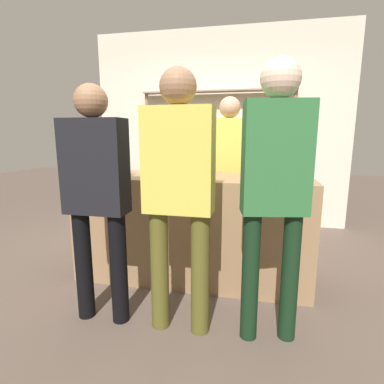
% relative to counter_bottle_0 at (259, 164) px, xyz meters
% --- Properties ---
extents(ground_plane, '(16.00, 16.00, 0.00)m').
position_rel_counter_bottle_0_xyz_m(ground_plane, '(-0.58, 0.04, -1.09)').
color(ground_plane, brown).
extents(bar_counter, '(2.09, 0.64, 0.96)m').
position_rel_counter_bottle_0_xyz_m(bar_counter, '(-0.58, 0.04, -0.61)').
color(bar_counter, '#997551').
rests_on(bar_counter, ground_plane).
extents(back_wall, '(3.69, 0.12, 2.80)m').
position_rel_counter_bottle_0_xyz_m(back_wall, '(-0.58, 1.96, 0.31)').
color(back_wall, beige).
rests_on(back_wall, ground_plane).
extents(back_shelf, '(2.15, 0.18, 1.93)m').
position_rel_counter_bottle_0_xyz_m(back_shelf, '(-0.57, 1.78, 0.17)').
color(back_shelf, '#897056').
rests_on(back_shelf, ground_plane).
extents(counter_bottle_0, '(0.07, 0.07, 0.33)m').
position_rel_counter_bottle_0_xyz_m(counter_bottle_0, '(0.00, 0.00, 0.00)').
color(counter_bottle_0, black).
rests_on(counter_bottle_0, bar_counter).
extents(counter_bottle_1, '(0.07, 0.07, 0.30)m').
position_rel_counter_bottle_0_xyz_m(counter_bottle_1, '(-0.52, -0.19, -0.01)').
color(counter_bottle_1, '#0F1956').
rests_on(counter_bottle_1, bar_counter).
extents(counter_bottle_2, '(0.08, 0.08, 0.33)m').
position_rel_counter_bottle_0_xyz_m(counter_bottle_2, '(-1.17, -0.17, -0.00)').
color(counter_bottle_2, '#0F1956').
rests_on(counter_bottle_2, bar_counter).
extents(counter_bottle_3, '(0.08, 0.08, 0.33)m').
position_rel_counter_bottle_0_xyz_m(counter_bottle_3, '(-0.48, 0.24, -0.01)').
color(counter_bottle_3, black).
rests_on(counter_bottle_3, bar_counter).
extents(counter_bottle_4, '(0.07, 0.07, 0.31)m').
position_rel_counter_bottle_0_xyz_m(counter_bottle_4, '(-0.86, -0.18, -0.01)').
color(counter_bottle_4, silver).
rests_on(counter_bottle_4, bar_counter).
extents(counter_bottle_5, '(0.09, 0.09, 0.33)m').
position_rel_counter_bottle_0_xyz_m(counter_bottle_5, '(-1.28, -0.10, 0.00)').
color(counter_bottle_5, black).
rests_on(counter_bottle_5, bar_counter).
extents(cork_jar, '(0.13, 0.13, 0.16)m').
position_rel_counter_bottle_0_xyz_m(cork_jar, '(-1.46, 0.01, -0.05)').
color(cork_jar, silver).
rests_on(cork_jar, bar_counter).
extents(server_behind_counter, '(0.46, 0.26, 1.73)m').
position_rel_counter_bottle_0_xyz_m(server_behind_counter, '(-0.31, 0.75, -0.07)').
color(server_behind_counter, brown).
rests_on(server_behind_counter, ground_plane).
extents(customer_center, '(0.44, 0.23, 1.73)m').
position_rel_counter_bottle_0_xyz_m(customer_center, '(-0.50, -0.74, -0.07)').
color(customer_center, brown).
rests_on(customer_center, ground_plane).
extents(customer_left, '(0.43, 0.22, 1.65)m').
position_rel_counter_bottle_0_xyz_m(customer_left, '(-1.08, -0.74, -0.12)').
color(customer_left, black).
rests_on(customer_left, ground_plane).
extents(customer_right, '(0.42, 0.24, 1.76)m').
position_rel_counter_bottle_0_xyz_m(customer_right, '(0.09, -0.71, -0.03)').
color(customer_right, black).
rests_on(customer_right, ground_plane).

